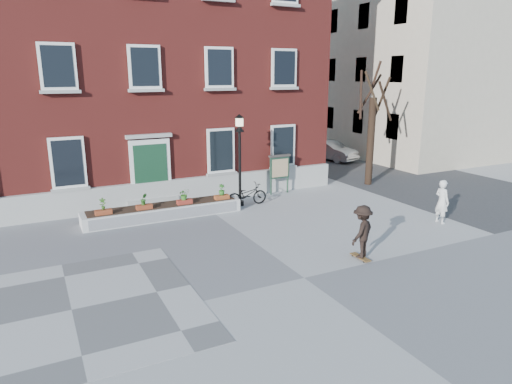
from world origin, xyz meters
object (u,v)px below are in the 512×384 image
parked_car (330,150)px  lamp_post (240,147)px  notice_board (280,168)px  bystander (442,202)px  bicycle (247,195)px  skateboarder (362,232)px

parked_car → lamp_post: 12.28m
notice_board → bystander: bearing=-63.1°
bicycle → parked_car: bearing=-51.4°
bicycle → notice_board: (2.26, 1.13, 0.78)m
notice_board → lamp_post: bearing=-158.3°
notice_board → skateboarder: 8.23m
bicycle → skateboarder: skateboarder is taller
bystander → skateboarder: 5.23m
skateboarder → lamp_post: bearing=96.8°
parked_car → bicycle: bearing=-156.9°
skateboarder → parked_car: bearing=57.6°
notice_board → skateboarder: (-1.68, -8.05, -0.37)m
parked_car → skateboarder: bearing=-136.5°
bicycle → lamp_post: lamp_post is taller
parked_car → skateboarder: size_ratio=2.24×
parked_car → bystander: bearing=-121.4°
bystander → lamp_post: lamp_post is taller
bystander → notice_board: notice_board is taller
bicycle → lamp_post: bearing=64.6°
notice_board → skateboarder: size_ratio=1.09×
skateboarder → notice_board: bearing=78.2°
bicycle → parked_car: (9.57, 7.25, 0.15)m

